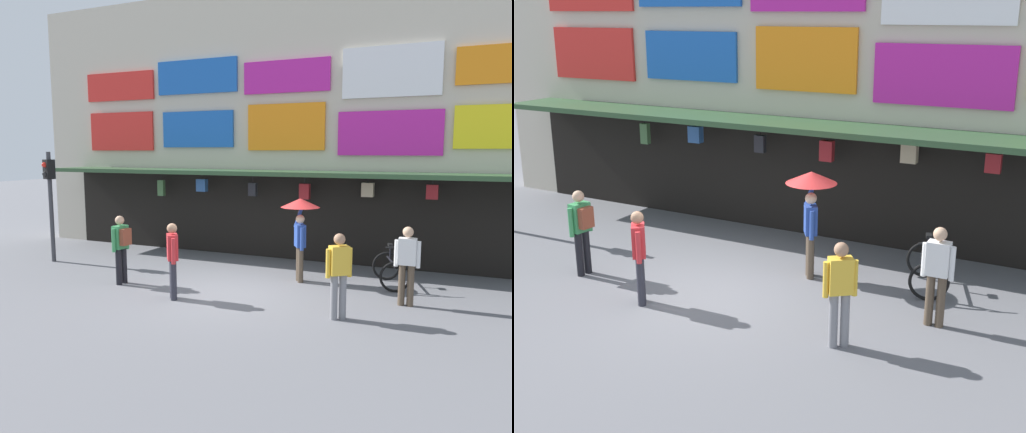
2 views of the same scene
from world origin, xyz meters
TOP-DOWN VIEW (x-y plane):
  - ground_plane at (0.00, 0.00)m, footprint 80.00×80.00m
  - shopfront at (0.00, 4.57)m, footprint 18.00×2.60m
  - traffic_light_near at (-6.11, 0.90)m, footprint 0.34×0.35m
  - bicycle_parked at (3.38, 2.13)m, footprint 1.05×1.33m
  - pedestrian_in_purple at (-0.84, -0.84)m, footprint 0.39×0.44m
  - pedestrian_in_green at (-2.66, -0.29)m, footprint 0.39×0.53m
  - pedestrian_with_umbrella at (1.24, 1.64)m, footprint 0.96×0.96m
  - pedestrian_in_black at (3.90, 0.69)m, footprint 0.53×0.23m
  - pedestrian_in_white at (2.80, -0.69)m, footprint 0.44×0.39m

SIDE VIEW (x-z plane):
  - ground_plane at x=0.00m, z-range 0.00..0.00m
  - bicycle_parked at x=3.38m, z-range -0.13..0.92m
  - pedestrian_in_purple at x=-0.84m, z-range 0.11..1.79m
  - pedestrian_in_black at x=3.90m, z-range 0.11..1.79m
  - pedestrian_in_white at x=2.80m, z-range 0.11..1.79m
  - pedestrian_in_green at x=-2.66m, z-range 0.14..1.82m
  - pedestrian_with_umbrella at x=1.24m, z-range 0.60..2.68m
  - traffic_light_near at x=-6.11m, z-range 0.54..3.74m
  - shopfront at x=0.00m, z-range -0.04..7.96m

